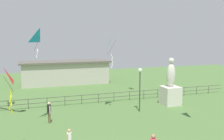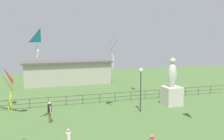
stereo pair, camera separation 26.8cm
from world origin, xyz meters
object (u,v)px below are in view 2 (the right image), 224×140
(lamppost, at_px, (141,80))
(statue_monument, at_px, (172,90))
(kite_0, at_px, (4,78))
(person_4, at_px, (69,139))
(kite_5, at_px, (117,41))
(kite_6, at_px, (41,36))
(person_0, at_px, (50,111))

(lamppost, bearing_deg, statue_monument, 16.91)
(lamppost, xyz_separation_m, kite_0, (-10.74, -5.92, 1.61))
(statue_monument, xyz_separation_m, lamppost, (-3.92, -1.19, 1.43))
(statue_monument, height_order, person_4, statue_monument)
(kite_0, bearing_deg, statue_monument, 25.88)
(person_4, bearing_deg, kite_5, 53.25)
(person_4, relative_size, kite_5, 0.46)
(kite_0, bearing_deg, kite_6, 65.13)
(kite_0, xyz_separation_m, kite_5, (8.85, 6.92, 1.83))
(lamppost, distance_m, person_0, 8.27)
(person_4, height_order, kite_0, kite_0)
(statue_monument, bearing_deg, person_0, -171.80)
(statue_monument, distance_m, person_4, 13.67)
(statue_monument, distance_m, kite_0, 16.57)
(kite_6, bearing_deg, person_4, -78.12)
(person_4, bearing_deg, lamppost, 40.80)
(kite_5, bearing_deg, person_0, -165.98)
(lamppost, distance_m, kite_0, 12.37)
(kite_5, bearing_deg, statue_monument, 1.87)
(kite_0, bearing_deg, person_4, -8.38)
(kite_0, relative_size, kite_6, 1.19)
(kite_0, height_order, kite_5, kite_5)
(person_4, relative_size, kite_6, 0.70)
(person_4, distance_m, kite_0, 4.97)
(statue_monument, distance_m, lamppost, 4.34)
(person_0, bearing_deg, lamppost, 3.78)
(person_0, distance_m, person_4, 5.91)
(kite_0, distance_m, kite_5, 11.38)
(kite_0, xyz_separation_m, kite_6, (2.21, 4.77, 2.22))
(lamppost, xyz_separation_m, person_4, (-7.43, -6.41, -2.06))
(lamppost, relative_size, kite_0, 1.56)
(statue_monument, xyz_separation_m, person_4, (-11.34, -7.60, -0.63))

